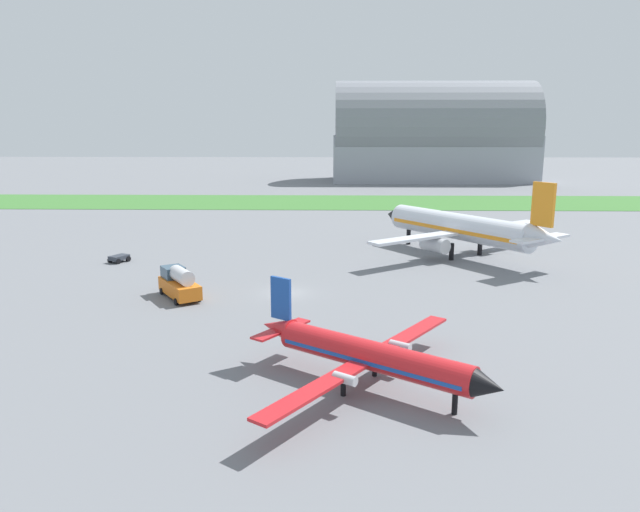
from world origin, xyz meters
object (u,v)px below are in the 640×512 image
airplane_foreground_turboprop (368,354)px  baggage_cart_midfield (119,258)px  airplane_midfield_jet (461,228)px  fuel_truck_near_gate (179,283)px

airplane_foreground_turboprop → baggage_cart_midfield: airplane_foreground_turboprop is taller
airplane_foreground_turboprop → baggage_cart_midfield: (-30.21, 37.21, -1.80)m
airplane_midfield_jet → fuel_truck_near_gate: 39.13m
airplane_foreground_turboprop → baggage_cart_midfield: 47.97m
baggage_cart_midfield → airplane_midfield_jet: bearing=-55.4°
airplane_midfield_jet → fuel_truck_near_gate: size_ratio=3.95×
fuel_truck_near_gate → baggage_cart_midfield: bearing=3.1°
airplane_foreground_turboprop → baggage_cart_midfield: size_ratio=6.31×
airplane_midfield_jet → airplane_foreground_turboprop: airplane_midfield_jet is taller
airplane_midfield_jet → fuel_truck_near_gate: (-33.03, -20.85, -2.36)m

